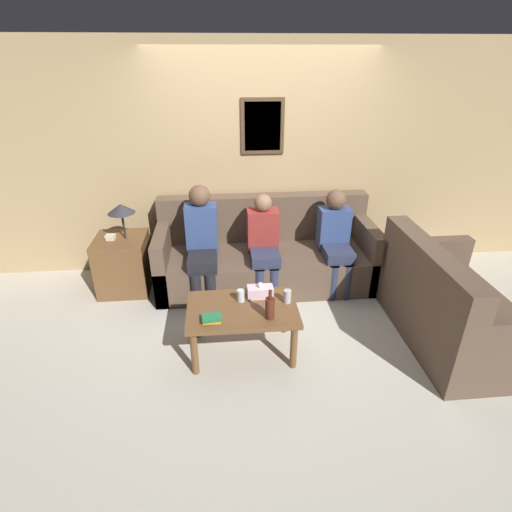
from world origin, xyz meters
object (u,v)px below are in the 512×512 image
Objects in this scene: wine_bottle at (270,308)px; person_right at (335,237)px; couch_side at (450,309)px; person_middle at (264,242)px; couch_main at (266,256)px; person_left at (202,239)px; coffee_table at (242,314)px; drinking_glass at (241,296)px.

person_right is (0.89, 1.25, 0.04)m from wine_bottle.
couch_side is 1.39× the size of person_middle.
couch_main is at bearing 77.06° from person_middle.
person_left reaches higher than wine_bottle.
person_left is (-0.36, 1.06, 0.25)m from coffee_table.
wine_bottle is 0.24× the size of person_middle.
drinking_glass is at bearing -107.98° from person_middle.
person_middle is (0.30, 1.05, 0.19)m from coffee_table.
couch_main is 22.30× the size of drinking_glass.
couch_side is 13.83× the size of drinking_glass.
wine_bottle is (0.22, -0.17, 0.17)m from coffee_table.
person_left is at bearing 179.20° from person_middle.
drinking_glass is at bearing 129.39° from wine_bottle.
person_middle is at bearing -178.34° from person_right.
couch_side is at bearing 0.50° from coffee_table.
person_right reaches higher than couch_main.
couch_main is at bearing 84.74° from wine_bottle.
couch_main is 1.31m from coffee_table.
couch_side is at bearing -52.49° from person_right.
wine_bottle is at bearing -93.96° from person_middle.
person_right is at bearing 44.27° from coffee_table.
couch_main reaches higher than coffee_table.
wine_bottle is at bearing -50.61° from drinking_glass.
wine_bottle is at bearing 96.18° from couch_side.
couch_main is 2.57× the size of coffee_table.
coffee_table is (-1.92, -0.02, 0.08)m from couch_side.
couch_main is 9.23× the size of wine_bottle.
coffee_table is 0.32m from wine_bottle.
person_left is at bearing 115.29° from wine_bottle.
person_left is (-0.58, 1.23, 0.08)m from wine_bottle.
couch_side is at bearing -2.62° from drinking_glass.
person_middle reaches higher than drinking_glass.
couch_side is 2.53m from person_left.
couch_main is 1.45m from wine_bottle.
person_right is at bearing 1.66° from person_middle.
couch_side is 1.60× the size of coffee_table.
person_middle is at bearing -0.80° from person_left.
wine_bottle is 2.42× the size of drinking_glass.
couch_main is 0.34m from person_middle.
person_right is at bearing 0.55° from person_left.
coffee_table is 8.67× the size of drinking_glass.
couch_side reaches higher than drinking_glass.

